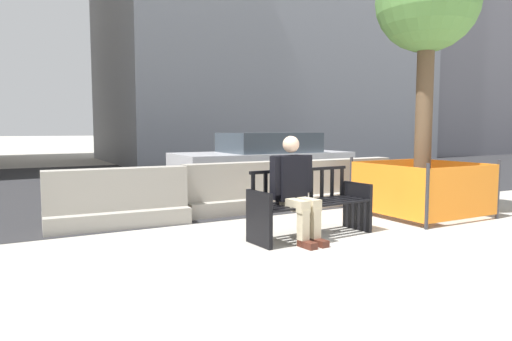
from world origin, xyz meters
TOP-DOWN VIEW (x-y plane):
  - ground_plane at (0.00, 0.00)m, footprint 200.00×200.00m
  - street_asphalt at (0.00, 8.70)m, footprint 120.00×12.00m
  - street_bench at (-0.47, 1.22)m, footprint 1.72×0.64m
  - seated_person at (-0.77, 1.14)m, footprint 0.59×0.74m
  - jersey_barrier_centre at (-0.45, 3.27)m, footprint 2.00×0.68m
  - jersey_barrier_left at (-2.52, 3.10)m, footprint 2.03×0.77m
  - jersey_barrier_right at (1.74, 3.16)m, footprint 2.03×0.76m
  - street_tree at (2.00, 1.58)m, footprint 1.61×1.61m
  - construction_fence at (2.00, 1.58)m, footprint 1.64×1.64m
  - car_sedan_mid at (1.77, 6.35)m, footprint 4.40×2.06m

SIDE VIEW (x-z plane):
  - ground_plane at x=0.00m, z-range 0.00..0.00m
  - street_asphalt at x=0.00m, z-range 0.00..0.01m
  - jersey_barrier_centre at x=-0.45m, z-range -0.08..0.76m
  - jersey_barrier_left at x=-2.52m, z-range -0.08..0.76m
  - jersey_barrier_right at x=1.74m, z-range -0.08..0.76m
  - street_bench at x=-0.47m, z-range -0.04..0.84m
  - construction_fence at x=2.00m, z-range 0.00..0.93m
  - car_sedan_mid at x=1.77m, z-range 0.01..1.32m
  - seated_person at x=-0.77m, z-range 0.03..1.35m
  - street_tree at x=2.00m, z-range 1.21..5.44m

